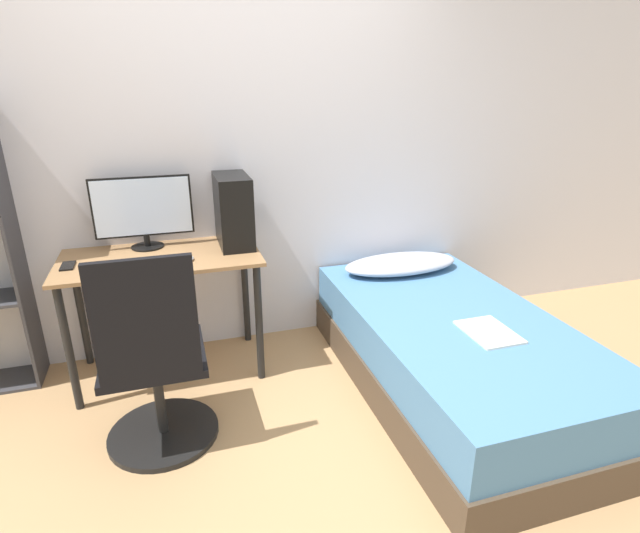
% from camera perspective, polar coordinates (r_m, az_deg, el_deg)
% --- Properties ---
extents(ground_plane, '(14.00, 14.00, 0.00)m').
position_cam_1_polar(ground_plane, '(2.53, -2.90, -22.66)').
color(ground_plane, tan).
extents(wall_back, '(8.00, 0.05, 2.50)m').
position_cam_1_polar(wall_back, '(3.28, -9.71, 11.91)').
color(wall_back, silver).
rests_on(wall_back, ground_plane).
extents(desk, '(1.13, 0.60, 0.77)m').
position_cam_1_polar(desk, '(3.09, -17.55, -0.90)').
color(desk, '#997047').
rests_on(desk, ground_plane).
extents(office_chair, '(0.56, 0.56, 1.05)m').
position_cam_1_polar(office_chair, '(2.57, -18.30, -11.73)').
color(office_chair, black).
rests_on(office_chair, ground_plane).
extents(bed, '(1.07, 1.98, 0.47)m').
position_cam_1_polar(bed, '(3.06, 14.98, -9.50)').
color(bed, '#4C3D2D').
rests_on(bed, ground_plane).
extents(pillow, '(0.82, 0.36, 0.11)m').
position_cam_1_polar(pillow, '(3.50, 9.23, 0.30)').
color(pillow, '#B2B7C6').
rests_on(pillow, bed).
extents(magazine, '(0.24, 0.32, 0.01)m').
position_cam_1_polar(magazine, '(2.80, 18.75, -7.10)').
color(magazine, silver).
rests_on(magazine, bed).
extents(monitor, '(0.57, 0.19, 0.43)m').
position_cam_1_polar(monitor, '(3.17, -19.56, 6.10)').
color(monitor, black).
rests_on(monitor, desk).
extents(keyboard, '(0.41, 0.15, 0.02)m').
position_cam_1_polar(keyboard, '(2.94, -19.72, 0.39)').
color(keyboard, '#33477A').
rests_on(keyboard, desk).
extents(pc_tower, '(0.20, 0.38, 0.43)m').
position_cam_1_polar(pc_tower, '(3.09, -9.88, 6.31)').
color(pc_tower, black).
rests_on(pc_tower, desk).
extents(mouse, '(0.06, 0.09, 0.02)m').
position_cam_1_polar(mouse, '(2.93, -14.77, 0.91)').
color(mouse, silver).
rests_on(mouse, desk).
extents(phone, '(0.07, 0.14, 0.01)m').
position_cam_1_polar(phone, '(3.07, -26.88, 0.07)').
color(phone, black).
rests_on(phone, desk).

